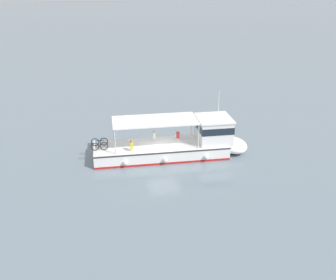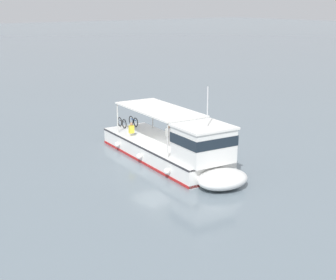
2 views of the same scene
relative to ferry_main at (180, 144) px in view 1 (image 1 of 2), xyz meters
The scene contains 2 objects.
ground_plane 1.92m from the ferry_main, 15.42° to the left, with size 400.00×400.00×0.00m, color slate.
ferry_main is the anchor object (origin of this frame).
Camera 1 is at (6.83, 27.40, 13.86)m, focal length 41.43 mm.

